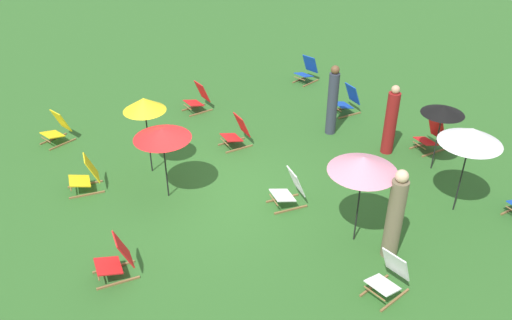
{
  "coord_description": "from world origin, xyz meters",
  "views": [
    {
      "loc": [
        8.43,
        -4.11,
        6.67
      ],
      "look_at": [
        0.0,
        1.2,
        0.5
      ],
      "focal_mm": 36.49,
      "sensor_mm": 36.0,
      "label": 1
    }
  ],
  "objects_px": {
    "deckchair_10": "(389,276)",
    "umbrella_3": "(144,105)",
    "deckchair_2": "(348,101)",
    "umbrella_4": "(471,136)",
    "deckchair_0": "(237,133)",
    "umbrella_1": "(162,133)",
    "deckchair_11": "(431,136)",
    "deckchair_6": "(86,176)",
    "person_1": "(333,101)",
    "deckchair_3": "(57,129)",
    "deckchair_4": "(289,190)",
    "person_2": "(395,216)",
    "deckchair_7": "(307,71)",
    "umbrella_2": "(363,164)",
    "deckchair_9": "(116,259)",
    "umbrella_0": "(443,110)",
    "person_0": "(391,121)",
    "deckchair_8": "(198,98)"
  },
  "relations": [
    {
      "from": "umbrella_0",
      "to": "umbrella_4",
      "type": "distance_m",
      "value": 1.64
    },
    {
      "from": "deckchair_10",
      "to": "deckchair_0",
      "type": "bearing_deg",
      "value": 168.13
    },
    {
      "from": "deckchair_4",
      "to": "deckchair_11",
      "type": "distance_m",
      "value": 4.33
    },
    {
      "from": "deckchair_9",
      "to": "umbrella_2",
      "type": "xyz_separation_m",
      "value": [
        1.5,
        4.22,
        1.37
      ]
    },
    {
      "from": "deckchair_2",
      "to": "umbrella_2",
      "type": "distance_m",
      "value": 5.74
    },
    {
      "from": "deckchair_10",
      "to": "umbrella_3",
      "type": "bearing_deg",
      "value": -169.63
    },
    {
      "from": "umbrella_2",
      "to": "umbrella_3",
      "type": "xyz_separation_m",
      "value": [
        -4.4,
        -2.38,
        -0.01
      ]
    },
    {
      "from": "deckchair_8",
      "to": "umbrella_0",
      "type": "height_order",
      "value": "umbrella_0"
    },
    {
      "from": "deckchair_4",
      "to": "deckchair_10",
      "type": "height_order",
      "value": "same"
    },
    {
      "from": "deckchair_6",
      "to": "person_2",
      "type": "distance_m",
      "value": 6.6
    },
    {
      "from": "deckchair_10",
      "to": "person_1",
      "type": "height_order",
      "value": "person_1"
    },
    {
      "from": "deckchair_10",
      "to": "person_1",
      "type": "distance_m",
      "value": 5.77
    },
    {
      "from": "person_2",
      "to": "deckchair_4",
      "type": "bearing_deg",
      "value": -46.5
    },
    {
      "from": "deckchair_3",
      "to": "deckchair_4",
      "type": "relative_size",
      "value": 1.04
    },
    {
      "from": "deckchair_4",
      "to": "deckchair_8",
      "type": "bearing_deg",
      "value": -174.07
    },
    {
      "from": "deckchair_6",
      "to": "person_0",
      "type": "bearing_deg",
      "value": 83.19
    },
    {
      "from": "deckchair_11",
      "to": "person_2",
      "type": "xyz_separation_m",
      "value": [
        2.31,
        -3.66,
        0.53
      ]
    },
    {
      "from": "deckchair_3",
      "to": "deckchair_8",
      "type": "relative_size",
      "value": 1.04
    },
    {
      "from": "deckchair_4",
      "to": "deckchair_7",
      "type": "xyz_separation_m",
      "value": [
        -5.12,
        4.32,
        0.0
      ]
    },
    {
      "from": "deckchair_2",
      "to": "umbrella_1",
      "type": "xyz_separation_m",
      "value": [
        1.05,
        -5.99,
        1.19
      ]
    },
    {
      "from": "umbrella_0",
      "to": "person_0",
      "type": "distance_m",
      "value": 1.38
    },
    {
      "from": "umbrella_1",
      "to": "deckchair_10",
      "type": "bearing_deg",
      "value": 23.42
    },
    {
      "from": "deckchair_2",
      "to": "umbrella_2",
      "type": "relative_size",
      "value": 0.44
    },
    {
      "from": "deckchair_4",
      "to": "deckchair_0",
      "type": "bearing_deg",
      "value": -176.24
    },
    {
      "from": "deckchair_3",
      "to": "umbrella_2",
      "type": "xyz_separation_m",
      "value": [
        6.99,
        3.86,
        1.37
      ]
    },
    {
      "from": "deckchair_3",
      "to": "deckchair_7",
      "type": "relative_size",
      "value": 1.02
    },
    {
      "from": "deckchair_7",
      "to": "person_1",
      "type": "bearing_deg",
      "value": -40.17
    },
    {
      "from": "deckchair_10",
      "to": "person_2",
      "type": "height_order",
      "value": "person_2"
    },
    {
      "from": "deckchair_6",
      "to": "umbrella_3",
      "type": "height_order",
      "value": "umbrella_3"
    },
    {
      "from": "deckchair_4",
      "to": "umbrella_0",
      "type": "xyz_separation_m",
      "value": [
        0.64,
        3.69,
        1.17
      ]
    },
    {
      "from": "umbrella_1",
      "to": "umbrella_4",
      "type": "distance_m",
      "value": 6.11
    },
    {
      "from": "deckchair_3",
      "to": "umbrella_4",
      "type": "bearing_deg",
      "value": 23.15
    },
    {
      "from": "umbrella_0",
      "to": "umbrella_1",
      "type": "distance_m",
      "value": 6.19
    },
    {
      "from": "deckchair_3",
      "to": "deckchair_7",
      "type": "distance_m",
      "value": 7.77
    },
    {
      "from": "deckchair_8",
      "to": "umbrella_3",
      "type": "bearing_deg",
      "value": -49.13
    },
    {
      "from": "deckchair_4",
      "to": "person_0",
      "type": "relative_size",
      "value": 0.47
    },
    {
      "from": "deckchair_11",
      "to": "umbrella_1",
      "type": "bearing_deg",
      "value": -101.0
    },
    {
      "from": "deckchair_2",
      "to": "umbrella_4",
      "type": "height_order",
      "value": "umbrella_4"
    },
    {
      "from": "deckchair_0",
      "to": "deckchair_3",
      "type": "height_order",
      "value": "same"
    },
    {
      "from": "deckchair_8",
      "to": "deckchair_11",
      "type": "relative_size",
      "value": 1.0
    },
    {
      "from": "deckchair_3",
      "to": "deckchair_11",
      "type": "distance_m",
      "value": 9.45
    },
    {
      "from": "deckchair_11",
      "to": "person_0",
      "type": "relative_size",
      "value": 0.46
    },
    {
      "from": "umbrella_3",
      "to": "person_2",
      "type": "height_order",
      "value": "same"
    },
    {
      "from": "deckchair_4",
      "to": "umbrella_4",
      "type": "relative_size",
      "value": 0.43
    },
    {
      "from": "deckchair_6",
      "to": "person_1",
      "type": "distance_m",
      "value": 6.32
    },
    {
      "from": "deckchair_10",
      "to": "deckchair_11",
      "type": "height_order",
      "value": "same"
    },
    {
      "from": "deckchair_6",
      "to": "deckchair_10",
      "type": "distance_m",
      "value": 6.74
    },
    {
      "from": "umbrella_0",
      "to": "person_2",
      "type": "bearing_deg",
      "value": -61.24
    },
    {
      "from": "deckchair_8",
      "to": "person_1",
      "type": "height_order",
      "value": "person_1"
    },
    {
      "from": "deckchair_4",
      "to": "deckchair_11",
      "type": "bearing_deg",
      "value": 100.93
    }
  ]
}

